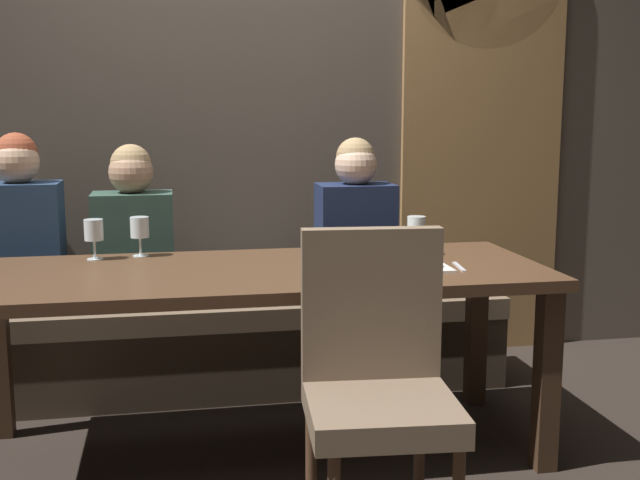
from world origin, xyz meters
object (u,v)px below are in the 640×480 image
wine_glass_near_left (348,245)px  wine_glass_center_front (94,231)px  banquette_bench (244,345)px  diner_redhead (20,227)px  diner_far_end (355,222)px  fork_on_table (459,267)px  chair_near_side (377,370)px  dessert_plate (425,265)px  wine_glass_end_right (140,228)px  wine_glass_near_right (416,229)px  dining_table (259,291)px  diner_bearded (133,229)px

wine_glass_near_left → wine_glass_center_front: size_ratio=1.00×
banquette_bench → diner_redhead: 1.15m
diner_far_end → fork_on_table: size_ratio=4.45×
chair_near_side → dessert_plate: 0.71m
wine_glass_end_right → wine_glass_center_front: bearing=-167.9°
wine_glass_end_right → wine_glass_near_right: size_ratio=1.00×
wine_glass_near_left → wine_glass_near_right: (0.37, 0.36, -0.00)m
banquette_bench → chair_near_side: chair_near_side is taller
dining_table → wine_glass_center_front: 0.73m
dining_table → dessert_plate: dessert_plate is taller
dining_table → wine_glass_center_front: bearing=154.2°
wine_glass_end_right → dessert_plate: bearing=-23.6°
banquette_bench → wine_glass_center_front: bearing=-147.9°
diner_redhead → diner_bearded: size_ratio=1.08×
banquette_bench → diner_bearded: bearing=177.6°
diner_bearded → wine_glass_near_left: diner_bearded is taller
chair_near_side → wine_glass_near_left: 0.59m
diner_far_end → wine_glass_end_right: (-0.99, -0.36, 0.05)m
wine_glass_near_right → wine_glass_end_right: bearing=170.1°
dining_table → diner_far_end: bearing=52.2°
diner_redhead → fork_on_table: diner_redhead is taller
diner_bearded → wine_glass_center_front: bearing=-108.1°
diner_far_end → wine_glass_center_front: bearing=-161.4°
diner_bearded → wine_glass_near_left: bearing=-49.5°
banquette_bench → wine_glass_near_right: (0.67, -0.55, 0.62)m
chair_near_side → dining_table: bearing=111.2°
dining_table → diner_bearded: (-0.49, 0.72, 0.14)m
chair_near_side → wine_glass_center_front: (-0.91, 1.03, 0.30)m
chair_near_side → diner_bearded: size_ratio=1.34×
diner_redhead → wine_glass_center_front: bearing=-48.8°
banquette_bench → dining_table: bearing=-90.0°
wine_glass_near_left → wine_glass_center_front: (-0.93, 0.51, 0.00)m
dining_table → diner_far_end: size_ratio=2.91×
banquette_bench → diner_far_end: (0.54, -0.00, 0.58)m
dining_table → wine_glass_near_left: (0.30, -0.21, 0.20)m
banquette_bench → diner_redhead: (-0.98, 0.01, 0.59)m
diner_redhead → diner_far_end: 1.52m
wine_glass_near_right → wine_glass_center_front: bearing=173.1°
diner_redhead → diner_bearded: (0.49, 0.01, -0.03)m
wine_glass_center_front → fork_on_table: 1.46m
wine_glass_center_front → wine_glass_near_right: bearing=-6.9°
wine_glass_center_front → wine_glass_near_right: (1.30, -0.16, -0.00)m
wine_glass_center_front → diner_redhead: bearing=131.2°
chair_near_side → wine_glass_end_right: 1.32m
diner_bearded → wine_glass_end_right: diner_bearded is taller
banquette_bench → wine_glass_near_left: wine_glass_near_left is taller
diner_redhead → wine_glass_near_left: size_ratio=4.81×
diner_far_end → wine_glass_near_right: (0.13, -0.55, 0.05)m
diner_bearded → wine_glass_near_right: bearing=-26.2°
banquette_bench → wine_glass_center_front: 0.97m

